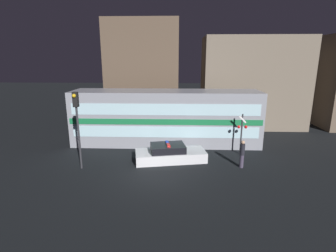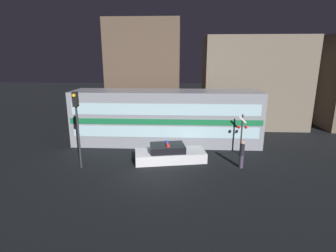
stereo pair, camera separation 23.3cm
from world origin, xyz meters
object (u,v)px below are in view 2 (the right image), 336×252
object	(u,v)px
train	(166,117)
police_car	(170,154)
crossing_signal_near	(242,131)
traffic_light_corner	(77,116)
pedestrian	(242,154)

from	to	relation	value
train	police_car	world-z (taller)	train
train	police_car	distance (m)	4.24
police_car	crossing_signal_near	world-z (taller)	crossing_signal_near
police_car	crossing_signal_near	bearing A→B (deg)	4.54
traffic_light_corner	pedestrian	bearing A→B (deg)	2.98
train	traffic_light_corner	distance (m)	7.61
pedestrian	traffic_light_corner	distance (m)	10.62
crossing_signal_near	traffic_light_corner	xyz separation A→B (m)	(-10.78, -2.93, 1.65)
pedestrian	train	bearing A→B (deg)	136.36
train	pedestrian	size ratio (longest dim) A/B	8.21
train	police_car	xyz separation A→B (m)	(0.45, -3.86, -1.71)
train	pedestrian	world-z (taller)	train
train	pedestrian	distance (m)	7.18
traffic_light_corner	train	bearing A→B (deg)	46.20
crossing_signal_near	traffic_light_corner	size ratio (longest dim) A/B	0.61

